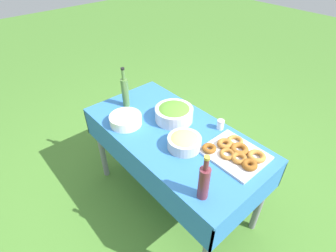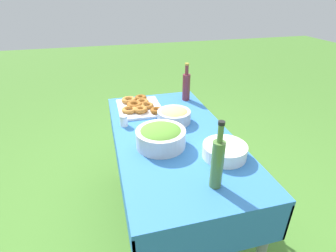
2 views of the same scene
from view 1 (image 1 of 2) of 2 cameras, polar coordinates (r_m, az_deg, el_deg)
name	(u,v)px [view 1 (image 1 of 2)]	position (r m, az deg, el deg)	size (l,w,h in m)	color
ground_plane	(172,198)	(2.43, 0.96, -15.31)	(14.00, 14.00, 0.00)	#477A2D
picnic_table	(173,143)	(1.95, 1.16, -3.79)	(1.39, 0.71, 0.76)	#2D6BB2
salad_bowl	(174,113)	(1.96, 1.34, 2.93)	(0.29, 0.29, 0.12)	silver
pasta_bowl	(184,141)	(1.73, 3.59, -3.35)	(0.23, 0.23, 0.10)	#B2B7BC
donut_platter	(236,153)	(1.74, 14.54, -5.63)	(0.38, 0.32, 0.05)	silver
plate_stack	(126,120)	(1.96, -9.19, 1.34)	(0.24, 0.24, 0.07)	white
olive_oil_bottle	(125,91)	(2.12, -9.32, 7.45)	(0.06, 0.06, 0.33)	#4C7238
wine_bottle	(204,182)	(1.41, 7.84, -11.93)	(0.06, 0.06, 0.30)	maroon
salt_shaker	(220,124)	(1.93, 11.35, 0.33)	(0.05, 0.05, 0.07)	white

